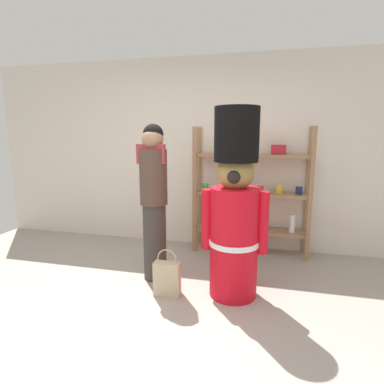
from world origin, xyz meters
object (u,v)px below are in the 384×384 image
object	(u,v)px
teddy_bear_guard	(235,211)
person_shopper	(154,197)
merchandise_shelf	(251,191)
shopping_bag	(167,278)

from	to	relation	value
teddy_bear_guard	person_shopper	bearing A→B (deg)	169.23
merchandise_shelf	person_shopper	xyz separation A→B (m)	(-0.97, -1.05, 0.08)
merchandise_shelf	teddy_bear_guard	distance (m)	1.21
merchandise_shelf	teddy_bear_guard	size ratio (longest dim) A/B	0.92
teddy_bear_guard	shopping_bag	bearing A→B (deg)	-164.62
merchandise_shelf	shopping_bag	distance (m)	1.69
person_shopper	shopping_bag	bearing A→B (deg)	-53.99
teddy_bear_guard	merchandise_shelf	bearing A→B (deg)	85.47
teddy_bear_guard	person_shopper	size ratio (longest dim) A/B	1.08
shopping_bag	merchandise_shelf	bearing A→B (deg)	62.45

